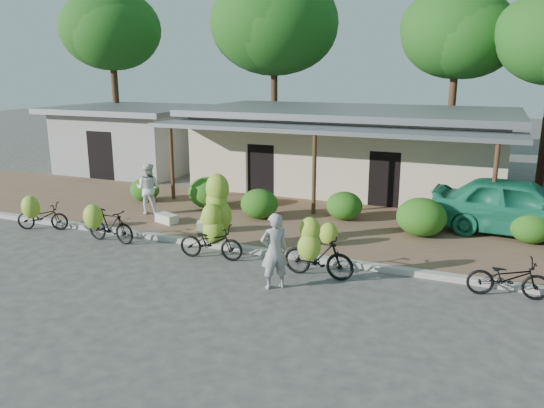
{
  "coord_description": "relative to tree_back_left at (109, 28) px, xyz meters",
  "views": [
    {
      "loc": [
        5.37,
        -10.61,
        4.94
      ],
      "look_at": [
        -0.21,
        2.89,
        1.2
      ],
      "focal_mm": 35.0,
      "sensor_mm": 36.0,
      "label": 1
    }
  ],
  "objects": [
    {
      "name": "loose_banana_a",
      "position": [
        11.35,
        -10.19,
        -6.58
      ],
      "size": [
        0.5,
        0.42,
        0.62
      ],
      "primitive_type": "ellipsoid",
      "color": "#8FB22C",
      "rests_on": "sidewalk"
    },
    {
      "name": "hedge_0",
      "position": [
        7.29,
        -7.71,
        -6.46
      ],
      "size": [
        1.11,
        1.0,
        0.87
      ],
      "primitive_type": "ellipsoid",
      "color": "#1E5513",
      "rests_on": "sidewalk"
    },
    {
      "name": "tree_far_center",
      "position": [
        8.0,
        3.0,
        0.3
      ],
      "size": [
        6.61,
        6.61,
        9.85
      ],
      "color": "#4A331D",
      "rests_on": "ground"
    },
    {
      "name": "tree_back_left",
      "position": [
        0.0,
        0.0,
        0.0
      ],
      "size": [
        5.31,
        5.2,
        9.0
      ],
      "color": "#4A331D",
      "rests_on": "ground"
    },
    {
      "name": "hedge_1",
      "position": [
        9.96,
        -7.67,
        -6.34
      ],
      "size": [
        1.42,
        1.28,
        1.11
      ],
      "primitive_type": "ellipsoid",
      "color": "#1E5513",
      "rests_on": "sidewalk"
    },
    {
      "name": "sidewalk",
      "position": [
        13.69,
        -8.11,
        -6.95
      ],
      "size": [
        60.0,
        6.0,
        0.12
      ],
      "primitive_type": "cube",
      "color": "brown",
      "rests_on": "ground"
    },
    {
      "name": "vendor",
      "position": [
        14.74,
        -13.13,
        -6.11
      ],
      "size": [
        0.78,
        0.75,
        1.8
      ],
      "primitive_type": "imported",
      "rotation": [
        0.0,
        0.0,
        3.84
      ],
      "color": "#949494",
      "rests_on": "ground"
    },
    {
      "name": "sack_near",
      "position": [
        11.42,
        -10.1,
        -6.74
      ],
      "size": [
        0.94,
        0.71,
        0.3
      ],
      "primitive_type": "cube",
      "rotation": [
        0.0,
        0.0,
        0.42
      ],
      "color": "beige",
      "rests_on": "sidewalk"
    },
    {
      "name": "shop_main",
      "position": [
        13.69,
        -2.18,
        -5.29
      ],
      "size": [
        13.0,
        8.5,
        3.35
      ],
      "color": "beige",
      "rests_on": "ground"
    },
    {
      "name": "bike_right",
      "position": [
        15.47,
        -12.26,
        -6.33
      ],
      "size": [
        1.81,
        1.18,
        1.67
      ],
      "rotation": [
        0.0,
        0.0,
        1.52
      ],
      "color": "black",
      "rests_on": "ground"
    },
    {
      "name": "sack_far",
      "position": [
        9.65,
        -9.85,
        -6.75
      ],
      "size": [
        0.83,
        0.6,
        0.28
      ],
      "primitive_type": "cube",
      "rotation": [
        0.0,
        0.0,
        -0.33
      ],
      "color": "beige",
      "rests_on": "sidewalk"
    },
    {
      "name": "loose_banana_b",
      "position": [
        11.75,
        -10.04,
        -6.56
      ],
      "size": [
        0.52,
        0.45,
        0.66
      ],
      "primitive_type": "ellipsoid",
      "color": "#8FB22C",
      "rests_on": "sidewalk"
    },
    {
      "name": "bike_center",
      "position": [
        12.41,
        -11.69,
        -6.13
      ],
      "size": [
        1.83,
        1.25,
        2.22
      ],
      "rotation": [
        0.0,
        0.0,
        1.68
      ],
      "color": "black",
      "rests_on": "ground"
    },
    {
      "name": "hedge_2",
      "position": [
        12.2,
        -8.24,
        -6.4
      ],
      "size": [
        1.26,
        1.14,
        0.98
      ],
      "primitive_type": "ellipsoid",
      "color": "#1E5513",
      "rests_on": "sidewalk"
    },
    {
      "name": "hedge_4",
      "position": [
        17.39,
        -8.14,
        -6.32
      ],
      "size": [
        1.46,
        1.32,
        1.14
      ],
      "primitive_type": "ellipsoid",
      "color": "#1E5513",
      "rests_on": "sidewalk"
    },
    {
      "name": "teal_van",
      "position": [
        20.03,
        -6.91,
        -6.04
      ],
      "size": [
        5.17,
        2.42,
        1.71
      ],
      "primitive_type": "imported",
      "rotation": [
        0.0,
        0.0,
        1.49
      ],
      "color": "#1C7F59",
      "rests_on": "sidewalk"
    },
    {
      "name": "tree_center_right",
      "position": [
        17.0,
        3.5,
        -0.39
      ],
      "size": [
        5.3,
        5.19,
        8.6
      ],
      "color": "#4A331D",
      "rests_on": "ground"
    },
    {
      "name": "bike_far_left",
      "position": [
        6.3,
        -11.79,
        -6.49
      ],
      "size": [
        1.73,
        1.4,
        1.26
      ],
      "rotation": [
        0.0,
        0.0,
        1.91
      ],
      "color": "black",
      "rests_on": "ground"
    },
    {
      "name": "hedge_3",
      "position": [
        14.84,
        -7.31,
        -6.43
      ],
      "size": [
        1.19,
        1.07,
        0.93
      ],
      "primitive_type": "ellipsoid",
      "color": "#1E5513",
      "rests_on": "sidewalk"
    },
    {
      "name": "bike_far_right",
      "position": [
        19.72,
        -11.62,
        -6.55
      ],
      "size": [
        1.8,
        0.82,
        0.91
      ],
      "rotation": [
        0.0,
        0.0,
        1.7
      ],
      "color": "black",
      "rests_on": "ground"
    },
    {
      "name": "ground",
      "position": [
        13.69,
        -13.11,
        -7.01
      ],
      "size": [
        100.0,
        100.0,
        0.0
      ],
      "primitive_type": "plane",
      "color": "#423F3D",
      "rests_on": "ground"
    },
    {
      "name": "hedge_5",
      "position": [
        20.36,
        -7.64,
        -6.45
      ],
      "size": [
        1.14,
        1.03,
        0.89
      ],
      "primitive_type": "ellipsoid",
      "color": "#1E5513",
      "rests_on": "sidewalk"
    },
    {
      "name": "bystander",
      "position": [
        8.47,
        -9.12,
        -6.02
      ],
      "size": [
        0.95,
        0.81,
        1.74
      ],
      "primitive_type": "imported",
      "rotation": [
        0.0,
        0.0,
        3.33
      ],
      "color": "white",
      "rests_on": "sidewalk"
    },
    {
      "name": "loose_banana_c",
      "position": [
        15.12,
        -10.03,
        -6.56
      ],
      "size": [
        0.53,
        0.45,
        0.66
      ],
      "primitive_type": "ellipsoid",
      "color": "#8FB22C",
      "rests_on": "sidewalk"
    },
    {
      "name": "bike_left",
      "position": [
        9.04,
        -11.98,
        -6.43
      ],
      "size": [
        1.67,
        1.16,
        1.29
      ],
      "rotation": [
        0.0,
        0.0,
        1.52
      ],
      "color": "black",
      "rests_on": "ground"
    },
    {
      "name": "curb",
      "position": [
        13.69,
        -11.11,
        -6.94
      ],
      "size": [
        60.0,
        0.25,
        0.15
      ],
      "primitive_type": "cube",
      "color": "#A8A399",
      "rests_on": "ground"
    },
    {
      "name": "shop_grey",
      "position": [
        2.69,
        -2.12,
        -5.39
      ],
      "size": [
        7.0,
        6.0,
        3.15
      ],
      "color": "gray",
      "rests_on": "ground"
    }
  ]
}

